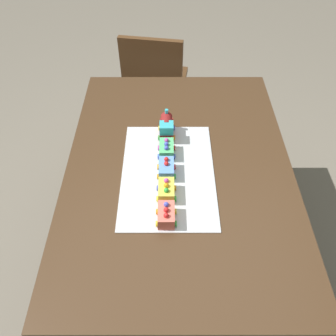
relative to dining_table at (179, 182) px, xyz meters
name	(u,v)px	position (x,y,z in m)	size (l,w,h in m)	color
ground_plane	(176,248)	(0.00, 0.00, -0.63)	(8.00, 8.00, 0.00)	gray
dining_table	(179,182)	(0.00, 0.00, 0.00)	(1.40, 1.00, 0.74)	#4C331E
chair	(155,83)	(-1.03, -0.14, -0.16)	(0.46, 0.46, 0.86)	brown
cake_board	(168,173)	(0.04, -0.05, 0.11)	(0.60, 0.40, 0.00)	silver
cake_locomotive	(167,127)	(-0.20, -0.06, 0.16)	(0.14, 0.08, 0.12)	maroon
cake_car_hopper_mint_green	(166,149)	(-0.07, -0.06, 0.14)	(0.10, 0.08, 0.07)	#59CC7A
cake_car_flatbed_sky_blue	(166,169)	(0.05, -0.06, 0.14)	(0.10, 0.08, 0.07)	#669EEA
cake_car_tanker_lemon	(166,190)	(0.16, -0.06, 0.14)	(0.10, 0.08, 0.07)	#F4E04C
cake_car_gondola_coral	(166,215)	(0.28, -0.06, 0.14)	(0.10, 0.08, 0.07)	#F27260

